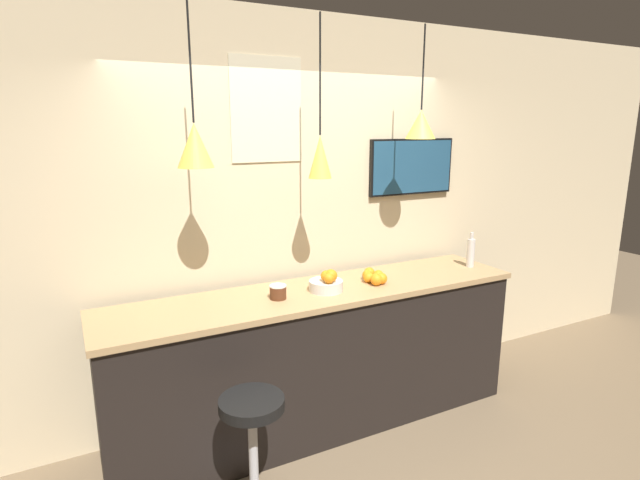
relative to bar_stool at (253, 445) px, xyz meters
The scene contains 12 objects.
back_wall 1.63m from the bar_stool, 55.65° to the left, with size 8.00×0.06×2.90m.
service_counter 0.98m from the bar_stool, 41.28° to the left, with size 2.96×0.64×1.03m.
bar_stool is the anchor object (origin of this frame).
fruit_bowl 1.15m from the bar_stool, 38.06° to the left, with size 0.23×0.23×0.16m.
orange_pile 1.44m from the bar_stool, 27.73° to the left, with size 0.17×0.26×0.08m.
juice_bottle 2.25m from the bar_stool, 16.41° to the left, with size 0.06×0.06×0.28m.
spread_jar 0.95m from the bar_stool, 56.03° to the left, with size 0.11×0.11×0.09m.
pendant_lamp_left 1.68m from the bar_stool, 96.02° to the left, with size 0.21×0.21×0.91m.
pendant_lamp_middle 1.76m from the bar_stool, 41.21° to the left, with size 0.15×0.15×1.01m.
pendant_lamp_right 2.36m from the bar_stool, 22.71° to the left, with size 0.21×0.21×0.77m.
mounted_tv 2.44m from the bar_stool, 30.07° to the left, with size 0.79×0.04×0.45m.
wall_poster 2.11m from the bar_stool, 63.03° to the left, with size 0.52×0.01×0.70m.
Camera 1 is at (-1.49, -2.18, 2.13)m, focal length 28.00 mm.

